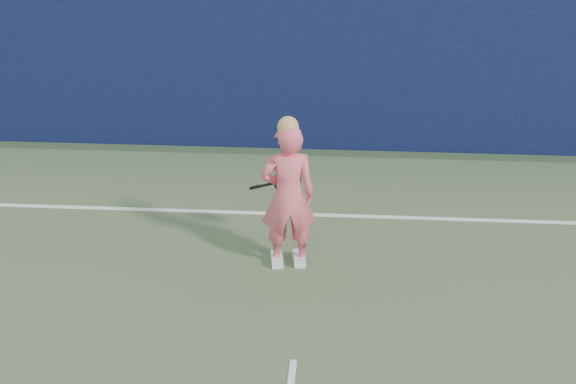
{
  "coord_description": "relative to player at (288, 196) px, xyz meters",
  "views": [
    {
      "loc": [
        0.38,
        -4.85,
        4.2
      ],
      "look_at": [
        -0.18,
        2.78,
        0.84
      ],
      "focal_mm": 50.0,
      "sensor_mm": 36.0,
      "label": 1
    }
  ],
  "objects": [
    {
      "name": "racket",
      "position": [
        -0.06,
        0.41,
        -0.01
      ],
      "size": [
        0.59,
        0.13,
        0.31
      ],
      "rotation": [
        0.0,
        0.0,
        -0.11
      ],
      "color": "black",
      "rests_on": "ground"
    },
    {
      "name": "backstop_wall",
      "position": [
        0.18,
        3.72,
        0.45
      ],
      "size": [
        24.0,
        0.4,
        2.5
      ],
      "primitive_type": "cube",
      "color": "#0E0E3E",
      "rests_on": "ground"
    },
    {
      "name": "player",
      "position": [
        0.0,
        0.0,
        0.0
      ],
      "size": [
        0.63,
        0.46,
        1.67
      ],
      "rotation": [
        0.0,
        0.0,
        3.29
      ],
      "color": "#F96174",
      "rests_on": "ground"
    }
  ]
}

